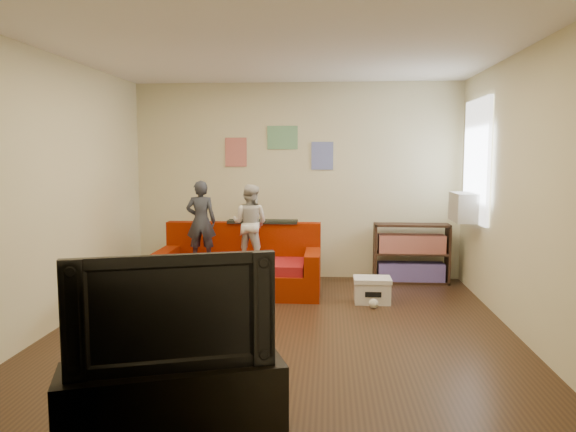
# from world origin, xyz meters

# --- Properties ---
(room_shell) EXTENTS (4.52, 5.02, 2.72)m
(room_shell) POSITION_xyz_m (0.00, 0.00, 1.35)
(room_shell) COLOR #3B2516
(room_shell) RESTS_ON ground
(sofa) EXTENTS (2.00, 0.92, 0.88)m
(sofa) POSITION_xyz_m (-0.65, 1.55, 0.29)
(sofa) COLOR #821B01
(sofa) RESTS_ON ground
(child_a) EXTENTS (0.37, 0.26, 0.99)m
(child_a) POSITION_xyz_m (-1.10, 1.38, 0.91)
(child_a) COLOR #2A2E38
(child_a) RESTS_ON sofa
(child_b) EXTENTS (0.54, 0.47, 0.94)m
(child_b) POSITION_xyz_m (-0.50, 1.38, 0.89)
(child_b) COLOR beige
(child_b) RESTS_ON sofa
(coffee_table) EXTENTS (0.94, 0.52, 0.42)m
(coffee_table) POSITION_xyz_m (-1.12, 0.14, 0.36)
(coffee_table) COLOR olive
(coffee_table) RESTS_ON ground
(remote) EXTENTS (0.20, 0.13, 0.02)m
(remote) POSITION_xyz_m (-1.37, 0.02, 0.43)
(remote) COLOR black
(remote) RESTS_ON coffee_table
(game_controller) EXTENTS (0.13, 0.07, 0.03)m
(game_controller) POSITION_xyz_m (-0.92, 0.19, 0.44)
(game_controller) COLOR white
(game_controller) RESTS_ON coffee_table
(bookshelf) EXTENTS (1.00, 0.30, 0.80)m
(bookshelf) POSITION_xyz_m (1.55, 2.24, 0.36)
(bookshelf) COLOR #332016
(bookshelf) RESTS_ON ground
(window) EXTENTS (0.04, 1.08, 1.48)m
(window) POSITION_xyz_m (2.22, 1.65, 1.64)
(window) COLOR white
(window) RESTS_ON room_shell
(ac_unit) EXTENTS (0.28, 0.55, 0.35)m
(ac_unit) POSITION_xyz_m (2.10, 1.65, 1.08)
(ac_unit) COLOR #B7B2A3
(ac_unit) RESTS_ON window
(artwork_left) EXTENTS (0.30, 0.01, 0.40)m
(artwork_left) POSITION_xyz_m (-0.85, 2.48, 1.75)
(artwork_left) COLOR #D87266
(artwork_left) RESTS_ON room_shell
(artwork_center) EXTENTS (0.42, 0.01, 0.32)m
(artwork_center) POSITION_xyz_m (-0.20, 2.48, 1.95)
(artwork_center) COLOR #72B27F
(artwork_center) RESTS_ON room_shell
(artwork_right) EXTENTS (0.30, 0.01, 0.38)m
(artwork_right) POSITION_xyz_m (0.35, 2.48, 1.70)
(artwork_right) COLOR #727FCC
(artwork_right) RESTS_ON room_shell
(file_box) EXTENTS (0.43, 0.33, 0.30)m
(file_box) POSITION_xyz_m (0.96, 1.16, 0.15)
(file_box) COLOR silver
(file_box) RESTS_ON ground
(tv_stand) EXTENTS (1.38, 0.84, 0.49)m
(tv_stand) POSITION_xyz_m (-0.47, -2.16, 0.25)
(tv_stand) COLOR black
(tv_stand) RESTS_ON ground
(television) EXTENTS (1.17, 0.51, 0.68)m
(television) POSITION_xyz_m (-0.47, -2.16, 0.83)
(television) COLOR black
(television) RESTS_ON tv_stand
(tissue) EXTENTS (0.13, 0.13, 0.11)m
(tissue) POSITION_xyz_m (0.96, 0.92, 0.05)
(tissue) COLOR beige
(tissue) RESTS_ON ground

